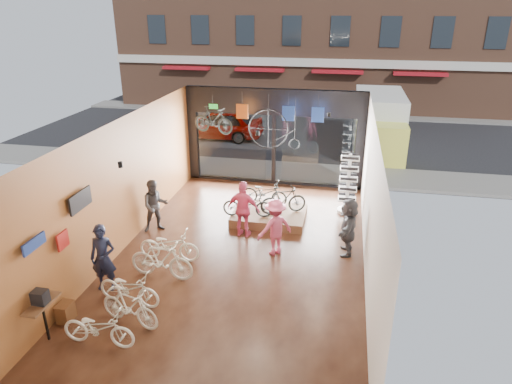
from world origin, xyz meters
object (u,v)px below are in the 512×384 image
(customer_5, at_px, (348,227))
(floor_bike_4, at_px, (169,245))
(box_truck, at_px, (379,125))
(customer_3, at_px, (275,227))
(display_platform, at_px, (269,216))
(customer_2, at_px, (244,209))
(display_bike_left, at_px, (248,204))
(street_car, at_px, (219,124))
(display_bike_mid, at_px, (283,200))
(sunglasses_rack, at_px, (348,184))
(penny_farthing, at_px, (276,131))
(floor_bike_3, at_px, (161,260))
(customer_0, at_px, (103,258))
(display_bike_right, at_px, (265,193))
(floor_bike_0, at_px, (98,328))
(hung_bike, at_px, (213,120))
(floor_bike_2, at_px, (129,288))
(floor_bike_1, at_px, (129,307))
(customer_1, at_px, (155,206))

(customer_5, bearing_deg, floor_bike_4, -73.20)
(box_truck, height_order, customer_3, box_truck)
(display_platform, xyz_separation_m, customer_2, (-0.59, -1.28, 0.75))
(display_bike_left, bearing_deg, floor_bike_4, 142.00)
(floor_bike_4, height_order, customer_3, customer_3)
(street_car, height_order, display_bike_mid, street_car)
(sunglasses_rack, xyz_separation_m, penny_farthing, (-2.67, 1.10, 1.44))
(floor_bike_3, xyz_separation_m, customer_0, (-1.20, -0.75, 0.36))
(customer_0, bearing_deg, floor_bike_3, 26.16)
(penny_farthing, bearing_deg, customer_3, -81.33)
(display_bike_right, bearing_deg, display_platform, -148.66)
(floor_bike_0, height_order, display_platform, floor_bike_0)
(box_truck, distance_m, customer_0, 15.13)
(box_truck, relative_size, hung_bike, 4.37)
(street_car, xyz_separation_m, box_truck, (8.25, -1.00, 0.56))
(display_bike_left, bearing_deg, penny_farthing, -15.57)
(floor_bike_2, xyz_separation_m, display_bike_left, (1.90, 4.75, 0.30))
(floor_bike_1, bearing_deg, display_bike_left, -1.21)
(display_bike_right, height_order, hung_bike, hung_bike)
(floor_bike_2, relative_size, penny_farthing, 0.89)
(customer_2, distance_m, customer_3, 1.45)
(display_platform, height_order, customer_5, customer_5)
(box_truck, xyz_separation_m, display_bike_mid, (-3.44, -8.48, -0.59))
(street_car, bearing_deg, customer_1, 4.89)
(floor_bike_0, height_order, customer_2, customer_2)
(floor_bike_3, distance_m, display_bike_left, 3.86)
(hung_bike, bearing_deg, street_car, 30.92)
(hung_bike, bearing_deg, customer_3, -126.89)
(floor_bike_0, relative_size, customer_0, 0.91)
(floor_bike_4, bearing_deg, floor_bike_2, 173.07)
(floor_bike_1, bearing_deg, floor_bike_2, 40.95)
(floor_bike_4, bearing_deg, penny_farthing, -24.03)
(floor_bike_0, distance_m, display_bike_mid, 7.35)
(customer_3, xyz_separation_m, penny_farthing, (-0.67, 4.41, 1.65))
(floor_bike_1, relative_size, floor_bike_2, 0.95)
(floor_bike_1, xyz_separation_m, customer_1, (-1.24, 4.52, 0.39))
(street_car, distance_m, customer_3, 12.64)
(floor_bike_3, xyz_separation_m, hung_bike, (-0.14, 5.69, 2.39))
(box_truck, bearing_deg, floor_bike_2, -115.15)
(floor_bike_1, height_order, display_bike_mid, display_bike_mid)
(display_platform, height_order, penny_farthing, penny_farthing)
(floor_bike_2, distance_m, customer_5, 6.21)
(floor_bike_2, relative_size, display_platform, 0.68)
(floor_bike_4, relative_size, customer_0, 0.98)
(street_car, height_order, customer_1, customer_1)
(box_truck, height_order, floor_bike_2, box_truck)
(street_car, bearing_deg, customer_2, 19.27)
(customer_0, bearing_deg, display_bike_left, 51.29)
(box_truck, distance_m, customer_1, 12.34)
(street_car, xyz_separation_m, hung_bike, (2.01, -7.80, 2.13))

